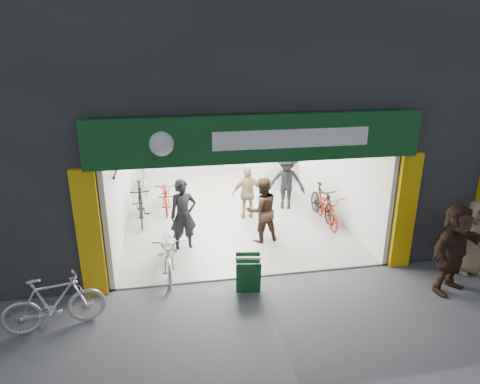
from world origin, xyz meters
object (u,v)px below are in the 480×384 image
object	(u,v)px
bike_right_front	(323,202)
sandwich_board	(248,273)
bike_left_front	(169,251)
pedestrian_near	(474,237)
parked_bike	(54,303)

from	to	relation	value
bike_right_front	sandwich_board	world-z (taller)	bike_right_front
bike_left_front	bike_right_front	size ratio (longest dim) A/B	1.13
bike_left_front	pedestrian_near	size ratio (longest dim) A/B	1.13
bike_right_front	parked_bike	size ratio (longest dim) A/B	0.97
bike_left_front	sandwich_board	world-z (taller)	bike_left_front
parked_bike	sandwich_board	xyz separation A→B (m)	(3.52, 0.53, -0.10)
bike_left_front	sandwich_board	size ratio (longest dim) A/B	2.47
pedestrian_near	sandwich_board	size ratio (longest dim) A/B	2.18
bike_left_front	sandwich_board	xyz separation A→B (m)	(1.53, -1.10, -0.07)
bike_left_front	sandwich_board	distance (m)	1.89
parked_bike	bike_left_front	bearing A→B (deg)	-62.71
bike_right_front	sandwich_board	xyz separation A→B (m)	(-2.77, -3.27, -0.08)
bike_left_front	parked_bike	xyz separation A→B (m)	(-1.99, -1.63, 0.03)
bike_right_front	pedestrian_near	size ratio (longest dim) A/B	1.00
bike_right_front	parked_bike	xyz separation A→B (m)	(-6.29, -3.80, 0.02)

